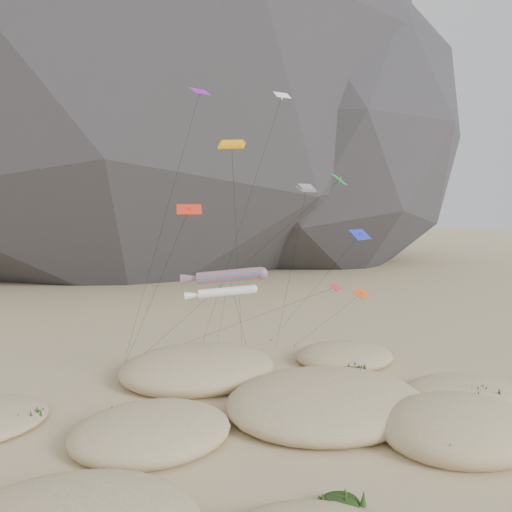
{
  "coord_description": "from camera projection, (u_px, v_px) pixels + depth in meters",
  "views": [
    {
      "loc": [
        -15.96,
        -30.92,
        17.58
      ],
      "look_at": [
        0.72,
        12.0,
        12.69
      ],
      "focal_mm": 35.0,
      "sensor_mm": 36.0,
      "label": 1
    }
  ],
  "objects": [
    {
      "name": "white_tube_kite",
      "position": [
        223.0,
        292.0,
        45.29
      ],
      "size": [
        7.04,
        15.14,
        10.2
      ],
      "color": "white",
      "rests_on": "ground"
    },
    {
      "name": "ground",
      "position": [
        306.0,
        446.0,
        36.27
      ],
      "size": [
        500.0,
        500.0,
        0.0
      ],
      "primitive_type": "plane",
      "color": "#CCB789",
      "rests_on": "ground"
    },
    {
      "name": "dunes",
      "position": [
        259.0,
        414.0,
        39.93
      ],
      "size": [
        51.94,
        39.45,
        3.88
      ],
      "color": "#CCB789",
      "rests_on": "ground"
    },
    {
      "name": "multi_parafoil",
      "position": [
        306.0,
        190.0,
        49.69
      ],
      "size": [
        2.47,
        10.99,
        19.52
      ],
      "color": "#F31939",
      "rests_on": "ground"
    },
    {
      "name": "rainbow_tube_kite",
      "position": [
        226.0,
        276.0,
        45.5
      ],
      "size": [
        9.68,
        11.34,
        11.86
      ],
      "color": "#F64219",
      "rests_on": "ground"
    },
    {
      "name": "kite_stakes",
      "position": [
        230.0,
        354.0,
        57.94
      ],
      "size": [
        23.77,
        6.24,
        0.3
      ],
      "color": "#3F2D1E",
      "rests_on": "ground"
    },
    {
      "name": "delta_kites",
      "position": [
        303.0,
        209.0,
        47.69
      ],
      "size": [
        23.39,
        20.08,
        28.82
      ],
      "color": "green",
      "rests_on": "ground"
    },
    {
      "name": "dune_grass",
      "position": [
        268.0,
        415.0,
        39.52
      ],
      "size": [
        42.01,
        28.04,
        1.41
      ],
      "color": "black",
      "rests_on": "ground"
    },
    {
      "name": "rock_headland",
      "position": [
        138.0,
        7.0,
        140.93
      ],
      "size": [
        226.37,
        148.64,
        177.5
      ],
      "color": "black",
      "rests_on": "ground"
    },
    {
      "name": "orange_parafoil",
      "position": [
        232.0,
        149.0,
        43.86
      ],
      "size": [
        7.08,
        14.88,
        23.14
      ],
      "color": "#E6A60C",
      "rests_on": "ground"
    }
  ]
}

